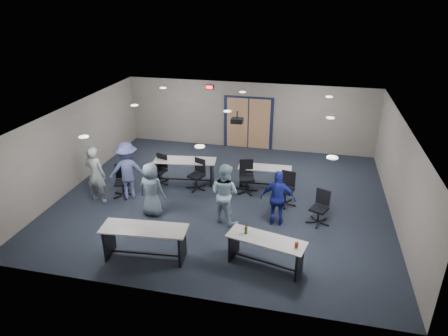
% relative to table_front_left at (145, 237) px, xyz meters
% --- Properties ---
extents(floor, '(10.00, 10.00, 0.00)m').
position_rel_table_front_left_xyz_m(floor, '(1.17, 3.40, -0.57)').
color(floor, black).
rests_on(floor, ground).
extents(back_wall, '(10.00, 0.04, 2.70)m').
position_rel_table_front_left_xyz_m(back_wall, '(1.17, 7.90, 0.78)').
color(back_wall, slate).
rests_on(back_wall, floor).
extents(front_wall, '(10.00, 0.04, 2.70)m').
position_rel_table_front_left_xyz_m(front_wall, '(1.17, -1.10, 0.78)').
color(front_wall, slate).
rests_on(front_wall, floor).
extents(left_wall, '(0.04, 9.00, 2.70)m').
position_rel_table_front_left_xyz_m(left_wall, '(-3.83, 3.40, 0.78)').
color(left_wall, slate).
rests_on(left_wall, floor).
extents(right_wall, '(0.04, 9.00, 2.70)m').
position_rel_table_front_left_xyz_m(right_wall, '(6.17, 3.40, 0.78)').
color(right_wall, slate).
rests_on(right_wall, floor).
extents(ceiling, '(10.00, 9.00, 0.04)m').
position_rel_table_front_left_xyz_m(ceiling, '(1.17, 3.40, 2.13)').
color(ceiling, white).
rests_on(ceiling, back_wall).
extents(double_door, '(2.00, 0.07, 2.20)m').
position_rel_table_front_left_xyz_m(double_door, '(1.17, 7.86, 0.48)').
color(double_door, '#101832').
rests_on(double_door, back_wall).
extents(exit_sign, '(0.32, 0.07, 0.18)m').
position_rel_table_front_left_xyz_m(exit_sign, '(-0.43, 7.84, 1.88)').
color(exit_sign, black).
rests_on(exit_sign, back_wall).
extents(ceiling_projector, '(0.35, 0.32, 0.37)m').
position_rel_table_front_left_xyz_m(ceiling_projector, '(1.47, 3.90, 1.83)').
color(ceiling_projector, black).
rests_on(ceiling_projector, ceiling).
extents(ceiling_can_lights, '(6.24, 5.74, 0.02)m').
position_rel_table_front_left_xyz_m(ceiling_can_lights, '(1.17, 3.65, 2.10)').
color(ceiling_can_lights, white).
rests_on(ceiling_can_lights, ceiling).
extents(table_front_left, '(2.11, 0.87, 0.83)m').
position_rel_table_front_left_xyz_m(table_front_left, '(0.00, 0.00, 0.00)').
color(table_front_left, '#A2A099').
rests_on(table_front_left, floor).
extents(table_front_right, '(1.93, 1.01, 1.02)m').
position_rel_table_front_left_xyz_m(table_front_right, '(2.88, 0.32, -0.05)').
color(table_front_right, '#A2A099').
rests_on(table_front_right, floor).
extents(table_back_left, '(2.11, 0.94, 0.83)m').
position_rel_table_front_left_xyz_m(table_back_left, '(-0.33, 4.18, -0.01)').
color(table_back_left, '#A2A099').
rests_on(table_back_left, floor).
extents(table_back_right, '(1.75, 0.65, 0.70)m').
position_rel_table_front_left_xyz_m(table_back_right, '(2.31, 4.46, -0.09)').
color(table_back_right, '#A2A099').
rests_on(table_back_right, floor).
extents(chair_back_a, '(0.80, 0.80, 1.01)m').
position_rel_table_front_left_xyz_m(chair_back_a, '(-1.18, 3.89, -0.06)').
color(chair_back_a, black).
rests_on(chair_back_a, floor).
extents(chair_back_b, '(0.83, 0.83, 1.00)m').
position_rel_table_front_left_xyz_m(chair_back_b, '(0.16, 3.81, -0.07)').
color(chair_back_b, black).
rests_on(chair_back_b, floor).
extents(chair_back_c, '(0.82, 0.82, 1.05)m').
position_rel_table_front_left_xyz_m(chair_back_c, '(1.80, 3.96, -0.05)').
color(chair_back_c, black).
rests_on(chair_back_c, floor).
extents(chair_back_d, '(0.78, 0.78, 1.02)m').
position_rel_table_front_left_xyz_m(chair_back_d, '(3.08, 3.41, -0.06)').
color(chair_back_d, black).
rests_on(chair_back_d, floor).
extents(chair_loose_left, '(0.82, 0.82, 1.02)m').
position_rel_table_front_left_xyz_m(chair_loose_left, '(-1.96, 2.81, -0.06)').
color(chair_loose_left, black).
rests_on(chair_loose_left, floor).
extents(chair_loose_right, '(0.80, 0.80, 0.97)m').
position_rel_table_front_left_xyz_m(chair_loose_right, '(4.08, 2.53, -0.09)').
color(chair_loose_right, black).
rests_on(chair_loose_right, floor).
extents(person_gray, '(0.71, 0.51, 1.81)m').
position_rel_table_front_left_xyz_m(person_gray, '(-2.55, 2.33, 0.33)').
color(person_gray, gray).
rests_on(person_gray, floor).
extents(person_plaid, '(0.83, 0.58, 1.60)m').
position_rel_table_front_left_xyz_m(person_plaid, '(-0.62, 1.97, 0.23)').
color(person_plaid, slate).
rests_on(person_plaid, floor).
extents(person_lightblue, '(1.05, 0.96, 1.74)m').
position_rel_table_front_left_xyz_m(person_lightblue, '(1.50, 2.08, 0.30)').
color(person_lightblue, '#9FBFD2').
rests_on(person_lightblue, floor).
extents(person_navy, '(0.95, 0.41, 1.62)m').
position_rel_table_front_left_xyz_m(person_navy, '(2.96, 2.22, 0.24)').
color(person_navy, navy).
rests_on(person_navy, floor).
extents(person_back, '(1.35, 1.08, 1.83)m').
position_rel_table_front_left_xyz_m(person_back, '(-1.73, 2.79, 0.34)').
color(person_back, '#495283').
rests_on(person_back, floor).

